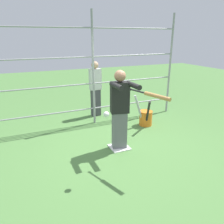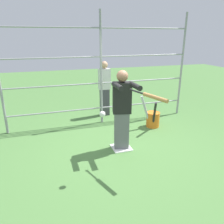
% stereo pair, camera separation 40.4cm
% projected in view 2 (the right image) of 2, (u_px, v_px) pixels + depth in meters
% --- Properties ---
extents(ground_plane, '(24.00, 24.00, 0.00)m').
position_uv_depth(ground_plane, '(121.00, 148.00, 4.75)').
color(ground_plane, '#4C7A3D').
extents(home_plate, '(0.40, 0.40, 0.02)m').
position_uv_depth(home_plate, '(121.00, 147.00, 4.75)').
color(home_plate, white).
rests_on(home_plate, ground).
extents(fence_backstop, '(4.96, 0.06, 2.92)m').
position_uv_depth(fence_backstop, '(101.00, 70.00, 5.71)').
color(fence_backstop, '#939399').
rests_on(fence_backstop, ground).
extents(batter, '(0.42, 0.64, 1.68)m').
position_uv_depth(batter, '(122.00, 108.00, 4.44)').
color(batter, slate).
rests_on(batter, ground).
extents(baseball_bat_swinging, '(0.33, 0.81, 0.08)m').
position_uv_depth(baseball_bat_swinging, '(152.00, 96.00, 3.51)').
color(baseball_bat_swinging, black).
extents(softball_in_flight, '(0.10, 0.10, 0.10)m').
position_uv_depth(softball_in_flight, '(102.00, 114.00, 3.46)').
color(softball_in_flight, white).
extents(bat_bucket, '(0.59, 0.61, 0.89)m').
position_uv_depth(bat_bucket, '(153.00, 119.00, 5.79)').
color(bat_bucket, orange).
rests_on(bat_bucket, ground).
extents(bystander_behind_fence, '(0.34, 0.21, 1.63)m').
position_uv_depth(bystander_behind_fence, '(104.00, 88.00, 6.48)').
color(bystander_behind_fence, '#3F3F47').
rests_on(bystander_behind_fence, ground).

